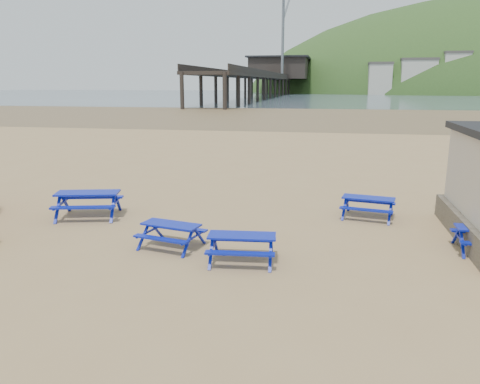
# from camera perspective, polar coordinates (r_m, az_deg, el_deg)

# --- Properties ---
(ground) EXTENTS (400.00, 400.00, 0.00)m
(ground) POSITION_cam_1_polar(r_m,az_deg,el_deg) (13.62, -3.31, -5.42)
(ground) COLOR tan
(ground) RESTS_ON ground
(wet_sand) EXTENTS (400.00, 400.00, 0.00)m
(wet_sand) POSITION_cam_1_polar(r_m,az_deg,el_deg) (67.72, 8.26, 9.34)
(wet_sand) COLOR brown
(wet_sand) RESTS_ON ground
(sea) EXTENTS (400.00, 400.00, 0.00)m
(sea) POSITION_cam_1_polar(r_m,az_deg,el_deg) (182.59, 10.08, 11.58)
(sea) COLOR #42525E
(sea) RESTS_ON ground
(picnic_table_blue_a) EXTENTS (2.35, 2.06, 0.84)m
(picnic_table_blue_a) POSITION_cam_1_polar(r_m,az_deg,el_deg) (16.22, -17.99, -1.46)
(picnic_table_blue_a) COLOR #0227A1
(picnic_table_blue_a) RESTS_ON ground
(picnic_table_blue_c) EXTENTS (1.87, 1.61, 0.69)m
(picnic_table_blue_c) POSITION_cam_1_polar(r_m,az_deg,el_deg) (15.90, 15.33, -1.84)
(picnic_table_blue_c) COLOR #0227A1
(picnic_table_blue_c) RESTS_ON ground
(picnic_table_blue_d) EXTENTS (1.81, 1.58, 0.66)m
(picnic_table_blue_d) POSITION_cam_1_polar(r_m,az_deg,el_deg) (12.77, -8.37, -5.25)
(picnic_table_blue_d) COLOR #0227A1
(picnic_table_blue_d) RESTS_ON ground
(picnic_table_blue_e) EXTENTS (1.77, 1.48, 0.70)m
(picnic_table_blue_e) POSITION_cam_1_polar(r_m,az_deg,el_deg) (11.65, 0.22, -6.85)
(picnic_table_blue_e) COLOR #0227A1
(picnic_table_blue_e) RESTS_ON ground
(pier) EXTENTS (24.00, 220.00, 39.29)m
(pier) POSITION_cam_1_polar(r_m,az_deg,el_deg) (191.92, 4.67, 13.43)
(pier) COLOR black
(pier) RESTS_ON ground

